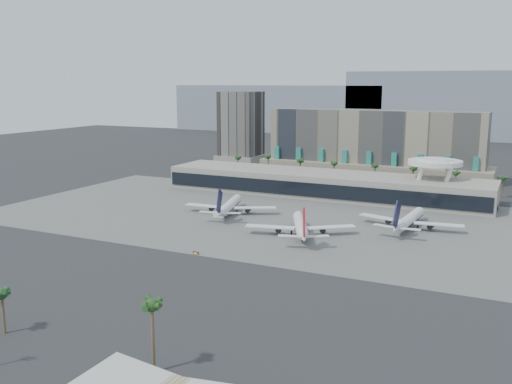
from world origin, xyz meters
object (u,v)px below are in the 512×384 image
at_px(airliner_right, 409,220).
at_px(service_vehicle_a, 219,215).
at_px(taxiway_sign, 196,253).
at_px(service_vehicle_b, 308,233).
at_px(airliner_left, 229,206).
at_px(airliner_centre, 301,226).

distance_m(airliner_right, service_vehicle_a, 81.19).
height_order(service_vehicle_a, taxiway_sign, service_vehicle_a).
height_order(airliner_right, service_vehicle_a, airliner_right).
relative_size(service_vehicle_a, service_vehicle_b, 1.18).
xyz_separation_m(service_vehicle_a, service_vehicle_b, (46.18, -11.44, -0.13)).
distance_m(service_vehicle_a, taxiway_sign, 55.73).
distance_m(airliner_left, service_vehicle_a, 8.06).
relative_size(airliner_left, service_vehicle_b, 10.64).
relative_size(airliner_left, airliner_right, 0.97).
relative_size(airliner_centre, service_vehicle_a, 8.72).
height_order(airliner_left, service_vehicle_a, airliner_left).
bearing_deg(service_vehicle_b, airliner_right, 50.63).
xyz_separation_m(airliner_centre, service_vehicle_b, (2.49, 1.64, -2.85)).
distance_m(airliner_centre, service_vehicle_a, 45.69).
distance_m(service_vehicle_a, service_vehicle_b, 47.58).
height_order(airliner_left, taxiway_sign, airliner_left).
bearing_deg(airliner_right, airliner_centre, -137.45).
height_order(service_vehicle_b, taxiway_sign, service_vehicle_b).
xyz_separation_m(airliner_centre, taxiway_sign, (-23.59, -38.89, -3.40)).
relative_size(airliner_centre, airliner_right, 0.94).
bearing_deg(airliner_right, service_vehicle_b, -137.10).
distance_m(service_vehicle_b, taxiway_sign, 48.20).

